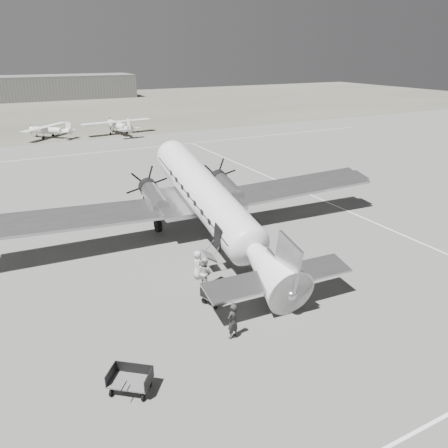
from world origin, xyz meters
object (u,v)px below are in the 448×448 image
Objects in this scene: light_plane_left at (49,131)px; ramp_agent at (205,272)px; light_plane_right at (119,127)px; baggage_cart_near at (218,293)px; passenger at (198,264)px; dc3_airliner at (211,204)px; baggage_cart_far at (130,381)px; hangar_main at (60,87)px; ground_crew at (233,321)px.

ramp_agent is at bearing -134.15° from light_plane_left.
light_plane_left is 11.15m from light_plane_right.
passenger is at bearing 67.15° from baggage_cart_near.
ramp_agent is 1.04× the size of passenger.
ramp_agent is at bearing -166.97° from passenger.
ramp_agent is 1.19m from passenger.
baggage_cart_near is at bearing -166.97° from passenger.
dc3_airliner reaches higher than baggage_cart_far.
light_plane_left is at bearing 71.77° from baggage_cart_near.
light_plane_right reaches higher than baggage_cart_near.
ramp_agent reaches higher than baggage_cart_near.
passenger is at bearing -106.56° from light_plane_right.
hangar_main is 22.59× the size of baggage_cart_near.
light_plane_right is (5.91, 47.56, -1.76)m from dc3_airliner.
baggage_cart_near is 1.91m from ramp_agent.
dc3_airliner is at bearing -19.27° from passenger.
dc3_airliner is at bearing -42.87° from ramp_agent.
light_plane_right is at bearing 85.72° from dc3_airliner.
baggage_cart_far is (-6.38, -4.60, -0.02)m from baggage_cart_near.
hangar_main is 67.51m from light_plane_right.
baggage_cart_far is at bearing 155.30° from passenger.
light_plane_left is 5.45× the size of ground_crew.
ramp_agent is (-3.12, -5.54, -2.07)m from dc3_airliner.
ramp_agent reaches higher than ground_crew.
light_plane_right is (-0.79, -67.47, -2.06)m from hangar_main.
baggage_cart_far is 9.15m from ramp_agent.
ground_crew is 5.27m from ramp_agent.
hangar_main reaches higher than baggage_cart_far.
baggage_cart_far is at bearing -7.64° from ground_crew.
ground_crew is at bearing -106.49° from light_plane_right.
ramp_agent is at bearing 67.15° from baggage_cart_near.
hangar_main is 1.33× the size of dc3_airliner.
ramp_agent is (-9.82, -120.57, -2.36)m from hangar_main.
light_plane_right is at bearing -90.67° from hangar_main.
hangar_main reaches higher than dc3_airliner.
ramp_agent is at bearing -116.58° from dc3_airliner.
ground_crew is 1.00× the size of ramp_agent.
dc3_airliner is at bearing 89.49° from baggage_cart_far.
baggage_cart_near is at bearing -134.31° from light_plane_left.
light_plane_right is at bearing 6.03° from passenger.
light_plane_right is at bearing 113.55° from baggage_cart_far.
ground_crew reaches higher than baggage_cart_far.
hangar_main is 121.00m from ramp_agent.
light_plane_right is 59.14m from ground_crew.
light_plane_right is 6.38× the size of ground_crew.
light_plane_right is 52.69m from passenger.
passenger is (1.96, -54.09, -0.16)m from light_plane_left.
baggage_cart_far is (-15.50, -59.56, -0.74)m from light_plane_right.
dc3_airliner is 17.51× the size of passenger.
light_plane_left is 5.44× the size of ramp_agent.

